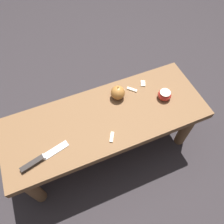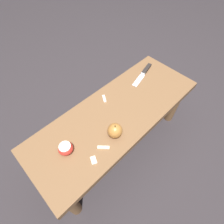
{
  "view_description": "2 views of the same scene",
  "coord_description": "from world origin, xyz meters",
  "px_view_note": "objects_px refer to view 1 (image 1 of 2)",
  "views": [
    {
      "loc": [
        -0.19,
        -0.54,
        1.33
      ],
      "look_at": [
        0.04,
        -0.0,
        0.42
      ],
      "focal_mm": 35.0,
      "sensor_mm": 36.0,
      "label": 1
    },
    {
      "loc": [
        0.42,
        0.39,
        1.17
      ],
      "look_at": [
        0.04,
        -0.0,
        0.42
      ],
      "focal_mm": 28.0,
      "sensor_mm": 36.0,
      "label": 2
    }
  ],
  "objects_px": {
    "apple_whole": "(118,93)",
    "apple_cut": "(165,95)",
    "wooden_bench": "(106,124)",
    "knife": "(38,160)"
  },
  "relations": [
    {
      "from": "wooden_bench",
      "to": "knife",
      "type": "height_order",
      "value": "knife"
    },
    {
      "from": "wooden_bench",
      "to": "apple_whole",
      "type": "height_order",
      "value": "apple_whole"
    },
    {
      "from": "apple_whole",
      "to": "apple_cut",
      "type": "distance_m",
      "value": 0.25
    },
    {
      "from": "apple_whole",
      "to": "apple_cut",
      "type": "xyz_separation_m",
      "value": [
        0.23,
        -0.1,
        -0.01
      ]
    },
    {
      "from": "knife",
      "to": "apple_cut",
      "type": "xyz_separation_m",
      "value": [
        0.69,
        0.09,
        0.02
      ]
    },
    {
      "from": "wooden_bench",
      "to": "knife",
      "type": "xyz_separation_m",
      "value": [
        -0.36,
        -0.1,
        0.08
      ]
    },
    {
      "from": "knife",
      "to": "apple_cut",
      "type": "height_order",
      "value": "apple_cut"
    },
    {
      "from": "knife",
      "to": "apple_whole",
      "type": "xyz_separation_m",
      "value": [
        0.47,
        0.19,
        0.03
      ]
    },
    {
      "from": "apple_whole",
      "to": "apple_cut",
      "type": "bearing_deg",
      "value": -23.75
    },
    {
      "from": "apple_cut",
      "to": "knife",
      "type": "bearing_deg",
      "value": -172.46
    }
  ]
}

